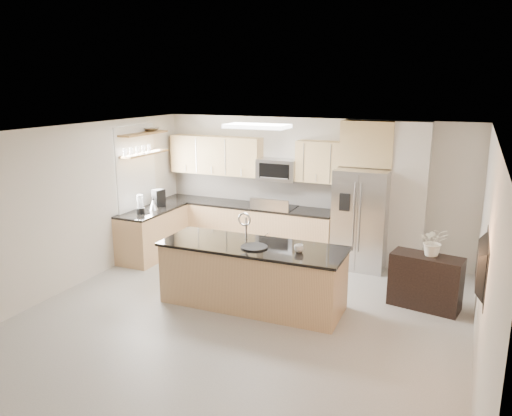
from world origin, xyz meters
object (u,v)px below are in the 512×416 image
at_px(platter, 254,247).
at_px(kettle, 153,205).
at_px(refrigerator, 361,219).
at_px(island, 253,275).
at_px(coffee_maker, 158,198).
at_px(blender, 140,205).
at_px(bowl, 152,129).
at_px(range, 275,230).
at_px(credenza, 425,282).
at_px(cup, 299,248).
at_px(flower_vase, 434,234).
at_px(microwave, 278,170).
at_px(television, 477,265).

xyz_separation_m(platter, kettle, (-2.65, 1.34, 0.07)).
bearing_deg(refrigerator, island, -116.06).
bearing_deg(refrigerator, kettle, -164.38).
xyz_separation_m(platter, coffee_maker, (-2.72, 1.62, 0.13)).
relative_size(blender, bowl, 0.96).
xyz_separation_m(range, kettle, (-2.03, -1.08, 0.55)).
bearing_deg(credenza, refrigerator, 142.98).
distance_m(island, platter, 0.49).
height_order(cup, flower_vase, flower_vase).
distance_m(microwave, television, 4.79).
xyz_separation_m(range, platter, (0.63, -2.41, 0.47)).
distance_m(cup, blender, 3.48).
height_order(cup, bowl, bowl).
bearing_deg(coffee_maker, blender, -88.11).
bearing_deg(cup, kettle, 159.08).
bearing_deg(bowl, flower_vase, -7.14).
xyz_separation_m(coffee_maker, television, (5.60, -2.33, 0.28)).
bearing_deg(television, kettle, 69.73).
height_order(coffee_maker, bowl, bowl).
relative_size(refrigerator, coffee_maker, 5.49).
bearing_deg(range, blender, -145.97).
distance_m(kettle, flower_vase, 5.00).
height_order(credenza, television, television).
relative_size(island, bowl, 7.53).
xyz_separation_m(range, flower_vase, (2.97, -1.34, 0.65)).
bearing_deg(cup, island, 177.50).
distance_m(platter, blender, 2.89).
relative_size(refrigerator, blender, 5.13).
bearing_deg(range, coffee_maker, -159.23).
distance_m(credenza, kettle, 4.98).
xyz_separation_m(cup, kettle, (-3.30, 1.26, 0.03)).
xyz_separation_m(refrigerator, cup, (-0.39, -2.29, 0.10)).
bearing_deg(bowl, island, -30.06).
distance_m(platter, coffee_maker, 3.17).
xyz_separation_m(refrigerator, platter, (-1.03, -2.37, 0.06)).
bearing_deg(coffee_maker, flower_vase, -6.11).
bearing_deg(television, flower_vase, 16.90).
relative_size(microwave, refrigerator, 0.43).
bearing_deg(refrigerator, blender, -160.06).
height_order(kettle, coffee_maker, coffee_maker).
xyz_separation_m(refrigerator, television, (1.85, -3.07, 0.46)).
height_order(microwave, television, microwave).
bearing_deg(bowl, cup, -25.17).
height_order(coffee_maker, flower_vase, flower_vase).
height_order(refrigerator, television, refrigerator).
xyz_separation_m(microwave, kettle, (-2.03, -1.20, -0.61)).
relative_size(microwave, flower_vase, 1.19).
bearing_deg(coffee_maker, credenza, -6.57).
distance_m(platter, flower_vase, 2.58).
relative_size(cup, kettle, 0.60).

